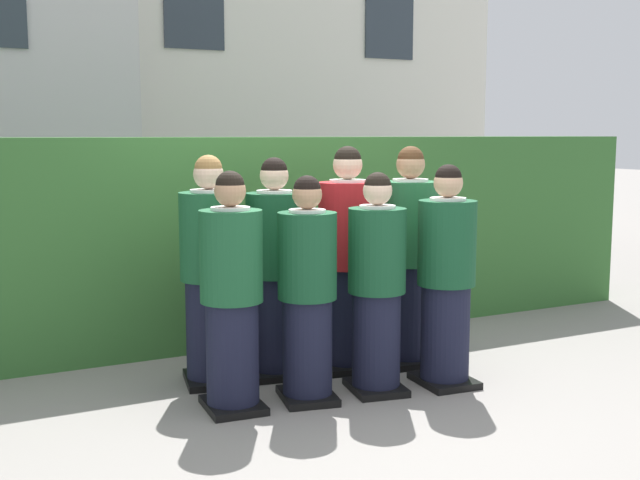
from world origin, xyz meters
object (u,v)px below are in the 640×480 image
student_rear_row_1 (275,273)px  student_rear_row_3 (409,261)px  student_in_red_blazer (347,264)px  student_front_row_1 (307,295)px  student_rear_row_0 (210,276)px  student_front_row_0 (232,298)px  student_front_row_3 (446,281)px  student_front_row_2 (377,289)px

student_rear_row_1 → student_rear_row_3: bearing=-9.8°
student_in_red_blazer → student_rear_row_3: student_in_red_blazer is taller
student_front_row_1 → student_in_red_blazer: 0.82m
student_rear_row_0 → student_in_red_blazer: size_ratio=0.97×
student_rear_row_3 → student_rear_row_0: bearing=172.0°
student_rear_row_0 → student_rear_row_3: 1.57m
student_front_row_0 → student_in_red_blazer: 1.23m
student_in_red_blazer → student_rear_row_3: size_ratio=1.00×
student_rear_row_0 → student_rear_row_1: size_ratio=1.01×
student_rear_row_0 → student_rear_row_1: bearing=-4.1°
student_rear_row_0 → student_front_row_1: bearing=-55.8°
student_front_row_3 → student_rear_row_3: 0.60m
student_front_row_0 → student_front_row_3: 1.56m
student_front_row_1 → student_rear_row_0: student_rear_row_0 is taller
student_rear_row_1 → student_rear_row_3: size_ratio=0.96×
student_front_row_0 → student_rear_row_3: 1.67m
student_rear_row_1 → student_rear_row_3: student_rear_row_3 is taller
student_front_row_1 → student_rear_row_1: size_ratio=0.94×
student_front_row_2 → student_in_red_blazer: 0.61m
student_in_red_blazer → student_rear_row_3: (0.50, -0.10, -0.00)m
student_front_row_0 → student_rear_row_3: (1.62, 0.38, 0.07)m
student_front_row_0 → student_rear_row_1: student_rear_row_1 is taller
student_rear_row_0 → student_rear_row_3: (1.56, -0.22, 0.03)m
student_rear_row_1 → student_rear_row_0: bearing=175.9°
student_rear_row_0 → student_rear_row_1: 0.49m
student_in_red_blazer → student_front_row_2: bearing=-99.4°
student_front_row_0 → student_front_row_1: (0.52, -0.06, -0.02)m
student_front_row_1 → student_rear_row_1: (0.04, 0.63, 0.05)m
student_in_red_blazer → student_rear_row_3: 0.51m
student_rear_row_0 → student_in_red_blazer: 1.06m
student_rear_row_3 → student_front_row_1: bearing=-158.3°
student_rear_row_0 → student_front_row_0: bearing=-96.5°
student_front_row_2 → student_front_row_3: (0.52, -0.09, 0.02)m
student_front_row_0 → student_front_row_2: bearing=-6.3°
student_rear_row_1 → student_front_row_3: bearing=-37.9°
student_front_row_2 → student_rear_row_3: student_rear_row_3 is taller
student_front_row_0 → student_rear_row_3: size_ratio=0.92×
student_in_red_blazer → student_front_row_0: bearing=-156.8°
student_front_row_2 → student_rear_row_1: size_ratio=0.95×
student_front_row_2 → student_front_row_1: bearing=173.9°
student_front_row_0 → student_front_row_2: (1.03, -0.11, -0.01)m
student_front_row_1 → student_in_red_blazer: size_ratio=0.89×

